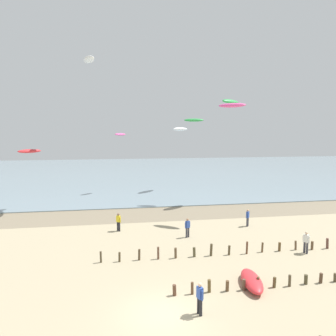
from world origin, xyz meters
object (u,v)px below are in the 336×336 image
(kite_aloft_0, at_px, (120,134))
(kite_aloft_8, at_px, (29,151))
(person_by_waterline, at_px, (118,222))
(person_right_flank, at_px, (200,298))
(kite_aloft_6, at_px, (232,105))
(person_left_flank, at_px, (306,242))
(kite_aloft_5, at_px, (89,59))
(kite_aloft_3, at_px, (231,102))
(person_nearest_camera, at_px, (188,227))
(grounded_kite, at_px, (252,281))
(kite_aloft_1, at_px, (180,129))
(person_mid_beach, at_px, (248,217))
(kite_aloft_4, at_px, (194,120))

(kite_aloft_0, xyz_separation_m, kite_aloft_8, (-10.74, -8.86, -1.90))
(person_by_waterline, relative_size, person_right_flank, 1.00)
(kite_aloft_8, bearing_deg, kite_aloft_6, -57.33)
(person_by_waterline, xyz_separation_m, person_left_flank, (14.15, -7.78, 0.00))
(kite_aloft_6, xyz_separation_m, kite_aloft_8, (-21.84, 8.31, -4.94))
(kite_aloft_5, xyz_separation_m, kite_aloft_8, (-7.12, -0.19, -10.78))
(person_by_waterline, bearing_deg, kite_aloft_3, 33.49)
(person_nearest_camera, bearing_deg, kite_aloft_0, 104.18)
(person_left_flank, relative_size, grounded_kite, 0.54)
(kite_aloft_0, relative_size, kite_aloft_6, 0.75)
(person_by_waterline, bearing_deg, person_right_flank, -74.40)
(person_nearest_camera, xyz_separation_m, kite_aloft_3, (8.21, 12.17, 12.14))
(kite_aloft_3, bearing_deg, person_right_flank, -147.27)
(kite_aloft_5, bearing_deg, person_by_waterline, -5.60)
(kite_aloft_1, distance_m, kite_aloft_6, 17.90)
(person_left_flank, xyz_separation_m, kite_aloft_5, (-17.27, 18.12, 16.88))
(kite_aloft_5, xyz_separation_m, kite_aloft_6, (14.71, -8.50, -5.85))
(person_by_waterline, height_order, kite_aloft_0, kite_aloft_0)
(kite_aloft_3, height_order, kite_aloft_8, kite_aloft_3)
(person_left_flank, relative_size, kite_aloft_6, 0.61)
(kite_aloft_0, relative_size, kite_aloft_1, 0.59)
(person_mid_beach, relative_size, kite_aloft_8, 0.63)
(person_mid_beach, bearing_deg, person_nearest_camera, -161.08)
(person_by_waterline, bearing_deg, kite_aloft_5, 106.77)
(kite_aloft_4, xyz_separation_m, kite_aloft_5, (-12.83, 0.02, 7.03))
(person_nearest_camera, bearing_deg, kite_aloft_1, 80.25)
(person_mid_beach, xyz_separation_m, kite_aloft_4, (-2.86, 10.84, 9.85))
(person_mid_beach, xyz_separation_m, kite_aloft_1, (-2.74, 20.03, 8.79))
(person_left_flank, bearing_deg, person_right_flank, -147.00)
(kite_aloft_3, bearing_deg, person_mid_beach, -133.43)
(grounded_kite, height_order, kite_aloft_8, kite_aloft_8)
(kite_aloft_6, bearing_deg, kite_aloft_3, 104.65)
(grounded_kite, height_order, kite_aloft_3, kite_aloft_3)
(kite_aloft_1, height_order, kite_aloft_5, kite_aloft_5)
(kite_aloft_3, bearing_deg, person_nearest_camera, -158.06)
(person_left_flank, distance_m, kite_aloft_5, 30.19)
(grounded_kite, xyz_separation_m, kite_aloft_3, (6.32, 21.35, 12.74))
(person_left_flank, relative_size, kite_aloft_4, 0.68)
(kite_aloft_0, bearing_deg, kite_aloft_8, -2.64)
(kite_aloft_8, bearing_deg, kite_aloft_5, -34.98)
(person_left_flank, height_order, kite_aloft_4, kite_aloft_4)
(kite_aloft_3, bearing_deg, person_left_flank, -124.25)
(kite_aloft_6, bearing_deg, grounded_kite, -71.25)
(person_mid_beach, xyz_separation_m, kite_aloft_5, (-15.69, 10.86, 16.88))
(kite_aloft_8, bearing_deg, kite_aloft_0, 3.01)
(person_nearest_camera, relative_size, kite_aloft_5, 0.56)
(kite_aloft_3, bearing_deg, kite_aloft_8, 144.20)
(person_left_flank, bearing_deg, person_by_waterline, 151.21)
(kite_aloft_6, bearing_deg, kite_aloft_5, -176.24)
(person_right_flank, distance_m, kite_aloft_3, 28.57)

